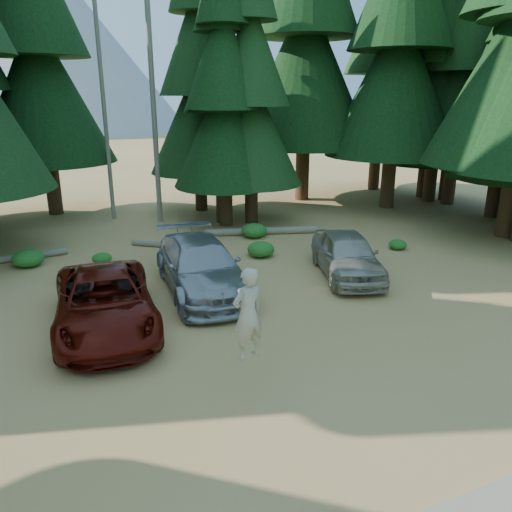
# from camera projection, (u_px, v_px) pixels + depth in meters

# --- Properties ---
(ground) EXTENTS (160.00, 160.00, 0.00)m
(ground) POSITION_uv_depth(u_px,v_px,m) (273.00, 364.00, 11.49)
(ground) COLOR #AB8B48
(ground) RESTS_ON ground
(forest_belt_north) EXTENTS (36.00, 7.00, 22.00)m
(forest_belt_north) POSITION_uv_depth(u_px,v_px,m) (142.00, 220.00, 24.56)
(forest_belt_north) COLOR black
(forest_belt_north) RESTS_ON ground
(snag_front) EXTENTS (0.24, 0.24, 12.00)m
(snag_front) POSITION_uv_depth(u_px,v_px,m) (153.00, 92.00, 22.58)
(snag_front) COLOR gray
(snag_front) RESTS_ON ground
(snag_back) EXTENTS (0.20, 0.20, 10.00)m
(snag_back) POSITION_uv_depth(u_px,v_px,m) (105.00, 115.00, 23.43)
(snag_back) COLOR gray
(snag_back) RESTS_ON ground
(mountain_peak) EXTENTS (48.00, 50.00, 28.00)m
(mountain_peak) POSITION_uv_depth(u_px,v_px,m) (33.00, 52.00, 83.48)
(mountain_peak) COLOR #989CA0
(mountain_peak) RESTS_ON ground
(red_pickup) EXTENTS (2.94, 5.58, 1.50)m
(red_pickup) POSITION_uv_depth(u_px,v_px,m) (105.00, 302.00, 13.02)
(red_pickup) COLOR #5D0F07
(red_pickup) RESTS_ON ground
(silver_minivan_center) EXTENTS (2.69, 5.70, 1.61)m
(silver_minivan_center) POSITION_uv_depth(u_px,v_px,m) (201.00, 266.00, 15.53)
(silver_minivan_center) COLOR #9FA1A6
(silver_minivan_center) RESTS_ON ground
(silver_minivan_right) EXTENTS (3.09, 4.79, 1.52)m
(silver_minivan_right) POSITION_uv_depth(u_px,v_px,m) (347.00, 254.00, 16.85)
(silver_minivan_right) COLOR #AEA89B
(silver_minivan_right) RESTS_ON ground
(frisbee_player) EXTENTS (0.82, 0.64, 2.00)m
(frisbee_player) POSITION_uv_depth(u_px,v_px,m) (248.00, 314.00, 10.17)
(frisbee_player) COLOR beige
(frisbee_player) RESTS_ON ground
(log_left) EXTENTS (3.81, 0.68, 0.27)m
(log_left) POSITION_uv_depth(u_px,v_px,m) (13.00, 258.00, 18.44)
(log_left) COLOR gray
(log_left) RESTS_ON ground
(log_mid) EXTENTS (2.49, 2.00, 0.24)m
(log_mid) POSITION_uv_depth(u_px,v_px,m) (166.00, 245.00, 20.14)
(log_mid) COLOR gray
(log_mid) RESTS_ON ground
(log_right) EXTENTS (4.88, 1.73, 0.32)m
(log_right) POSITION_uv_depth(u_px,v_px,m) (262.00, 231.00, 22.03)
(log_right) COLOR gray
(log_right) RESTS_ON ground
(shrub_far_left) EXTENTS (1.11, 1.11, 0.61)m
(shrub_far_left) POSITION_uv_depth(u_px,v_px,m) (28.00, 258.00, 17.92)
(shrub_far_left) COLOR #21611D
(shrub_far_left) RESTS_ON ground
(shrub_left) EXTENTS (0.71, 0.71, 0.39)m
(shrub_left) POSITION_uv_depth(u_px,v_px,m) (102.00, 258.00, 18.25)
(shrub_left) COLOR #21611D
(shrub_left) RESTS_ON ground
(shrub_center_left) EXTENTS (0.96, 0.96, 0.53)m
(shrub_center_left) POSITION_uv_depth(u_px,v_px,m) (73.00, 274.00, 16.45)
(shrub_center_left) COLOR #21611D
(shrub_center_left) RESTS_ON ground
(shrub_center_right) EXTENTS (1.04, 1.04, 0.57)m
(shrub_center_right) POSITION_uv_depth(u_px,v_px,m) (261.00, 249.00, 19.02)
(shrub_center_right) COLOR #21611D
(shrub_center_right) RESTS_ON ground
(shrub_right) EXTENTS (1.05, 1.05, 0.58)m
(shrub_right) POSITION_uv_depth(u_px,v_px,m) (199.00, 257.00, 18.07)
(shrub_right) COLOR #21611D
(shrub_right) RESTS_ON ground
(shrub_far_right) EXTENTS (1.09, 1.09, 0.60)m
(shrub_far_right) POSITION_uv_depth(u_px,v_px,m) (254.00, 230.00, 21.58)
(shrub_far_right) COLOR #21611D
(shrub_far_right) RESTS_ON ground
(shrub_edge_east) EXTENTS (0.71, 0.71, 0.39)m
(shrub_edge_east) POSITION_uv_depth(u_px,v_px,m) (398.00, 244.00, 19.94)
(shrub_edge_east) COLOR #21611D
(shrub_edge_east) RESTS_ON ground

